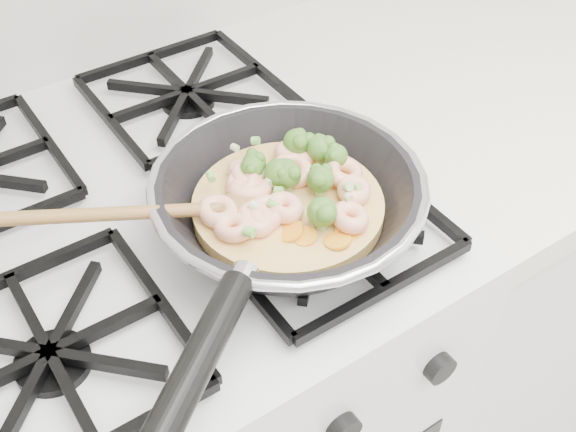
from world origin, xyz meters
TOP-DOWN VIEW (x-y plane):
  - stove at (0.00, 1.70)m, footprint 0.60×0.60m
  - counter_right at (0.80, 1.70)m, footprint 1.00×0.60m
  - skillet at (0.12, 1.57)m, footprint 0.47×0.34m

SIDE VIEW (x-z plane):
  - counter_right at x=0.80m, z-range 0.00..0.90m
  - stove at x=0.00m, z-range 0.00..0.92m
  - skillet at x=0.12m, z-range 0.91..1.01m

